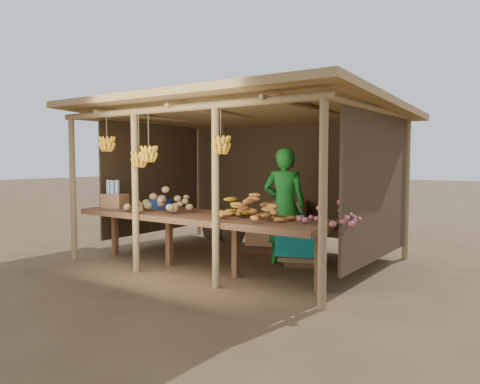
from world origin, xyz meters
The scene contains 13 objects.
ground centered at (0.00, 0.00, 0.00)m, with size 60.00×60.00×0.00m, color brown.
stall_structure centered at (-0.04, -0.02, 1.92)m, with size 4.70×3.50×2.43m.
counter centered at (0.00, -0.95, 0.74)m, with size 3.90×1.05×0.80m.
potato_heap centered at (-0.61, -1.10, 0.98)m, with size 1.02×0.61×0.37m, color olive, non-canonical shape.
sweet_potato_heap centered at (0.95, -1.07, 0.98)m, with size 0.86×0.52×0.35m, color #AF6A2D, non-canonical shape.
onion_heap centered at (1.90, -0.87, 0.98)m, with size 0.76×0.45×0.35m, color #AD5461, non-canonical shape.
banana_pile centered at (0.61, -0.86, 0.97)m, with size 0.54×0.32×0.34m, color gold, non-canonical shape.
tomato_basin centered at (-1.05, -0.68, 0.88)m, with size 0.37×0.37×0.19m.
bottle_box centered at (-1.62, -1.09, 0.97)m, with size 0.40×0.35×0.43m.
vendor centered at (0.73, 0.11, 0.86)m, with size 0.63×0.41×1.73m, color #1A7624.
tarp_crate centered at (1.01, 0.23, 0.31)m, with size 0.78×0.74×0.74m.
carton_stack centered at (0.06, 1.13, 0.36)m, with size 1.19×0.55×0.82m.
burlap_sacks centered at (-1.23, 1.20, 0.29)m, with size 0.93×0.49×0.66m.
Camera 1 is at (4.15, -5.89, 1.57)m, focal length 35.00 mm.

